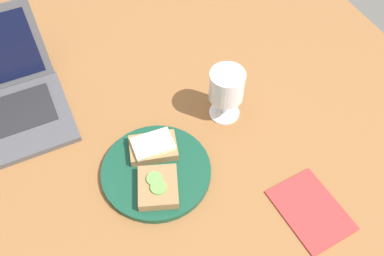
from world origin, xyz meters
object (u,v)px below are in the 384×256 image
at_px(sandwich_with_cheese, 153,147).
at_px(napkin, 311,210).
at_px(plate, 156,171).
at_px(wine_glass, 227,88).
at_px(sandwich_with_cucumber, 158,187).

relative_size(sandwich_with_cheese, napkin, 0.73).
relative_size(plate, napkin, 1.47).
bearing_deg(plate, wine_glass, 22.18).
bearing_deg(wine_glass, plate, -157.82).
relative_size(plate, sandwich_with_cucumber, 2.04).
height_order(plate, wine_glass, wine_glass).
height_order(sandwich_with_cucumber, napkin, sandwich_with_cucumber).
height_order(sandwich_with_cheese, napkin, sandwich_with_cheese).
bearing_deg(sandwich_with_cheese, wine_glass, 10.96).
xyz_separation_m(sandwich_with_cucumber, sandwich_with_cheese, (0.03, 0.09, 0.00)).
xyz_separation_m(sandwich_with_cheese, wine_glass, (0.19, 0.04, 0.06)).
relative_size(sandwich_with_cheese, wine_glass, 0.88).
bearing_deg(sandwich_with_cheese, sandwich_with_cucumber, -106.21).
xyz_separation_m(sandwich_with_cheese, napkin, (0.23, -0.25, -0.03)).
bearing_deg(plate, sandwich_with_cheese, 73.85).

